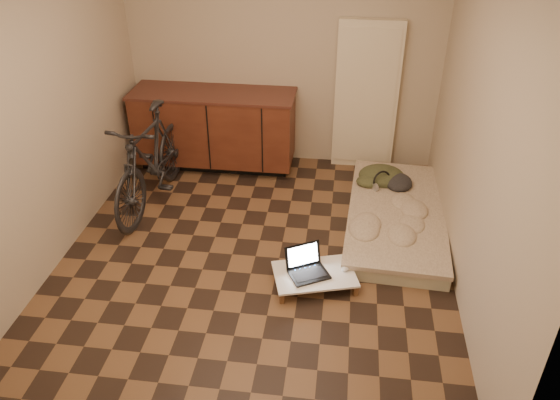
# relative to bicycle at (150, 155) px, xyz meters

# --- Properties ---
(room_shell) EXTENTS (3.50, 4.00, 2.60)m
(room_shell) POSITION_rel_bicycle_xyz_m (1.20, -0.79, 0.74)
(room_shell) COLOR brown
(room_shell) RESTS_ON ground
(cabinets) EXTENTS (1.84, 0.62, 0.91)m
(cabinets) POSITION_rel_bicycle_xyz_m (0.45, 0.91, -0.10)
(cabinets) COLOR black
(cabinets) RESTS_ON ground
(appliance_panel) EXTENTS (0.70, 0.10, 1.70)m
(appliance_panel) POSITION_rel_bicycle_xyz_m (2.15, 1.15, 0.29)
(appliance_panel) COLOR #F2E2BF
(appliance_panel) RESTS_ON ground
(bicycle) EXTENTS (0.65, 1.78, 1.13)m
(bicycle) POSITION_rel_bicycle_xyz_m (0.00, 0.00, 0.00)
(bicycle) COLOR black
(bicycle) RESTS_ON ground
(futon) EXTENTS (1.04, 2.00, 0.17)m
(futon) POSITION_rel_bicycle_xyz_m (2.50, -0.08, -0.48)
(futon) COLOR #B7B092
(futon) RESTS_ON ground
(clothing_pile) EXTENTS (0.54, 0.46, 0.21)m
(clothing_pile) POSITION_rel_bicycle_xyz_m (2.40, 0.47, -0.29)
(clothing_pile) COLOR #383C23
(clothing_pile) RESTS_ON futon
(headphones) EXTENTS (0.33, 0.32, 0.16)m
(headphones) POSITION_rel_bicycle_xyz_m (2.36, 0.34, -0.31)
(headphones) COLOR black
(headphones) RESTS_ON futon
(lap_desk) EXTENTS (0.78, 0.61, 0.11)m
(lap_desk) POSITION_rel_bicycle_xyz_m (1.76, -1.11, -0.46)
(lap_desk) COLOR brown
(lap_desk) RESTS_ON ground
(laptop) EXTENTS (0.41, 0.40, 0.22)m
(laptop) POSITION_rel_bicycle_xyz_m (1.69, -1.09, -0.40)
(laptop) COLOR black
(laptop) RESTS_ON lap_desk
(mouse) EXTENTS (0.08, 0.12, 0.04)m
(mouse) POSITION_rel_bicycle_xyz_m (2.02, -1.02, -0.43)
(mouse) COLOR silver
(mouse) RESTS_ON lap_desk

